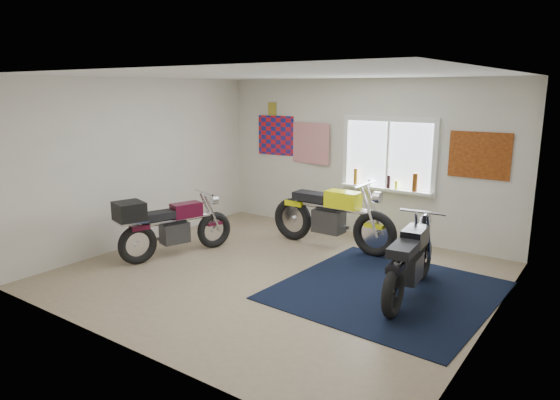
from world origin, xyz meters
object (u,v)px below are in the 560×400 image
Objects in this scene: navy_rug at (387,290)px; yellow_triumph at (331,218)px; black_chrome_bike at (410,263)px; maroon_tourer at (168,226)px.

navy_rug is 1.94m from yellow_triumph.
maroon_tourer is (-3.55, -0.69, 0.06)m from black_chrome_bike.
yellow_triumph is 1.16× the size of black_chrome_bike.
maroon_tourer is at bearing -133.57° from yellow_triumph.
yellow_triumph reaches higher than black_chrome_bike.
black_chrome_bike is 1.04× the size of maroon_tourer.
navy_rug is at bearing -60.46° from maroon_tourer.
navy_rug is at bearing -37.67° from yellow_triumph.
black_chrome_bike is (0.28, -0.01, 0.43)m from navy_rug.
black_chrome_bike reaches higher than maroon_tourer.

